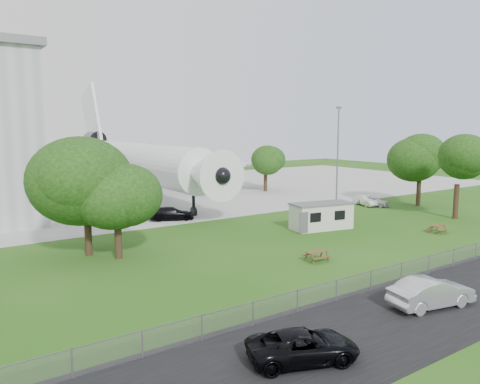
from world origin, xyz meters
TOP-DOWN VIEW (x-y plane):
  - ground at (0.00, 0.00)m, footprint 160.00×160.00m
  - asphalt_strip at (0.00, -13.00)m, footprint 120.00×8.00m
  - concrete_apron at (0.00, 38.00)m, footprint 120.00×46.00m
  - airliner at (-2.00, 35.86)m, footprint 46.36×47.73m
  - site_cabin at (5.09, 5.16)m, footprint 6.95×3.79m
  - picnic_west at (-3.15, -2.84)m, footprint 1.89×1.61m
  - picnic_east at (13.11, -2.41)m, footprint 1.98×1.73m
  - fence at (0.00, -9.50)m, footprint 58.00×0.04m
  - lamp_mast at (8.20, 6.20)m, footprint 0.16×0.16m
  - tree_west_big at (-16.91, 8.57)m, footprint 8.65×8.65m
  - tree_west_small at (-15.26, 6.41)m, footprint 6.49×6.49m
  - tree_east_front at (21.04, 0.57)m, footprint 6.13×6.13m
  - tree_east_back at (25.17, 8.13)m, footprint 7.45×7.45m
  - tree_far_apron at (17.05, 29.81)m, footprint 6.18×6.18m
  - car_centre_sedan at (-4.25, -13.15)m, footprint 5.33×2.74m
  - car_west_estate at (-14.38, -13.69)m, footprint 5.39×3.88m
  - car_ne_hatch at (20.09, 11.09)m, footprint 2.60×4.11m
  - car_ne_sedan at (19.56, 11.99)m, footprint 2.23×4.06m
  - car_apron_van at (-5.29, 17.57)m, footprint 5.29×3.73m

SIDE VIEW (x-z plane):
  - ground at x=0.00m, z-range 0.00..0.00m
  - picnic_west at x=-3.15m, z-range -0.38..0.38m
  - picnic_east at x=13.11m, z-range -0.38..0.38m
  - fence at x=0.00m, z-range -0.65..0.65m
  - asphalt_strip at x=0.00m, z-range 0.00..0.02m
  - concrete_apron at x=0.00m, z-range 0.00..0.03m
  - car_ne_sedan at x=19.56m, z-range 0.00..1.27m
  - car_ne_hatch at x=20.09m, z-range 0.00..1.30m
  - car_west_estate at x=-14.38m, z-range 0.00..1.36m
  - car_apron_van at x=-5.29m, z-range 0.00..1.42m
  - car_centre_sedan at x=-4.25m, z-range 0.00..1.68m
  - site_cabin at x=5.09m, z-range 0.00..2.62m
  - tree_west_small at x=-15.26m, z-range 0.75..8.77m
  - tree_far_apron at x=17.05m, z-range 0.90..8.90m
  - airliner at x=-2.00m, z-range -3.57..14.11m
  - tree_west_big at x=-16.91m, z-range 0.74..10.88m
  - lamp_mast at x=8.20m, z-range 0.00..12.00m
  - tree_east_back at x=25.17m, z-range 1.16..10.95m
  - tree_east_front at x=21.04m, z-range 1.73..11.37m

